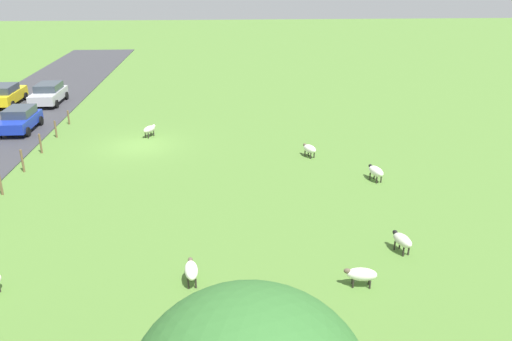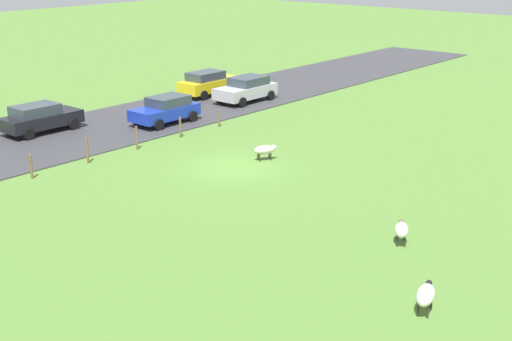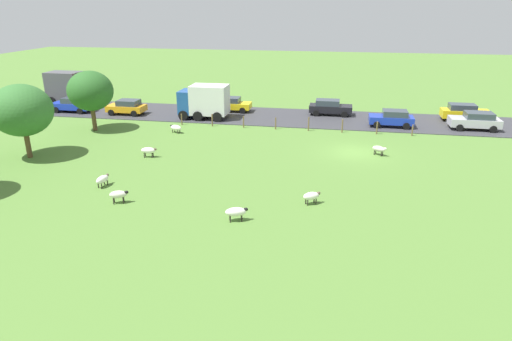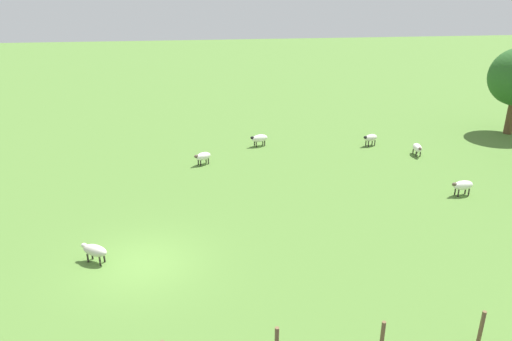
{
  "view_description": "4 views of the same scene",
  "coord_description": "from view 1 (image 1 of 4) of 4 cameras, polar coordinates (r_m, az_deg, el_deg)",
  "views": [
    {
      "loc": [
        -5.4,
        31.27,
        10.69
      ],
      "look_at": [
        -6.99,
        6.1,
        0.58
      ],
      "focal_mm": 36.18,
      "sensor_mm": 36.0,
      "label": 1
    },
    {
      "loc": [
        -21.2,
        23.18,
        10.07
      ],
      "look_at": [
        -3.19,
        2.1,
        1.03
      ],
      "focal_mm": 49.09,
      "sensor_mm": 36.0,
      "label": 2
    },
    {
      "loc": [
        -34.47,
        1.48,
        10.99
      ],
      "look_at": [
        -7.19,
        6.54,
        0.66
      ],
      "focal_mm": 31.48,
      "sensor_mm": 36.0,
      "label": 3
    },
    {
      "loc": [
        15.73,
        1.99,
        9.87
      ],
      "look_at": [
        -7.06,
        5.35,
        0.76
      ],
      "focal_mm": 32.82,
      "sensor_mm": 36.0,
      "label": 4
    }
  ],
  "objects": [
    {
      "name": "ground_plane",
      "position": [
        33.49,
        -12.7,
        2.67
      ],
      "size": [
        160.0,
        160.0,
        0.0
      ],
      "primitive_type": "plane",
      "color": "#517A33"
    },
    {
      "name": "sheep_0",
      "position": [
        35.0,
        -11.7,
        4.48
      ],
      "size": [
        0.92,
        1.15,
        0.74
      ],
      "color": "beige",
      "rests_on": "ground_plane"
    },
    {
      "name": "sheep_1",
      "position": [
        30.77,
        5.94,
        2.4
      ],
      "size": [
        0.9,
        1.11,
        0.75
      ],
      "color": "white",
      "rests_on": "ground_plane"
    },
    {
      "name": "sheep_2",
      "position": [
        18.98,
        11.56,
        -11.18
      ],
      "size": [
        1.22,
        0.63,
        0.72
      ],
      "color": "white",
      "rests_on": "ground_plane"
    },
    {
      "name": "sheep_3",
      "position": [
        21.37,
        15.86,
        -7.42
      ],
      "size": [
        0.77,
        1.14,
        0.78
      ],
      "color": "silver",
      "rests_on": "ground_plane"
    },
    {
      "name": "sheep_4",
      "position": [
        27.92,
        13.11,
        -0.09
      ],
      "size": [
        0.82,
        1.28,
        0.79
      ],
      "color": "white",
      "rests_on": "ground_plane"
    },
    {
      "name": "sheep_5",
      "position": [
        18.86,
        -7.18,
        -10.88
      ],
      "size": [
        0.58,
        1.23,
        0.79
      ],
      "color": "white",
      "rests_on": "ground_plane"
    },
    {
      "name": "fence_post_0",
      "position": [
        39.41,
        -20.02,
        5.54
      ],
      "size": [
        0.12,
        0.12,
        1.02
      ],
      "primitive_type": "cylinder",
      "color": "brown",
      "rests_on": "ground_plane"
    },
    {
      "name": "fence_post_1",
      "position": [
        36.59,
        -21.27,
        4.28
      ],
      "size": [
        0.12,
        0.12,
        1.15
      ],
      "primitive_type": "cylinder",
      "color": "brown",
      "rests_on": "ground_plane"
    },
    {
      "name": "fence_post_2",
      "position": [
        33.82,
        -22.72,
        2.76
      ],
      "size": [
        0.12,
        0.12,
        1.23
      ],
      "primitive_type": "cylinder",
      "color": "brown",
      "rests_on": "ground_plane"
    },
    {
      "name": "fence_post_3",
      "position": [
        31.1,
        -24.42,
        0.97
      ],
      "size": [
        0.12,
        0.12,
        1.29
      ],
      "primitive_type": "cylinder",
      "color": "brown",
      "rests_on": "ground_plane"
    },
    {
      "name": "fence_post_4",
      "position": [
        28.5,
        -26.39,
        -1.38
      ],
      "size": [
        0.12,
        0.12,
        1.12
      ],
      "primitive_type": "cylinder",
      "color": "brown",
      "rests_on": "ground_plane"
    },
    {
      "name": "car_0",
      "position": [
        46.71,
        -25.89,
        7.59
      ],
      "size": [
        2.01,
        4.49,
        1.66
      ],
      "color": "yellow",
      "rests_on": "road_strip"
    },
    {
      "name": "car_1",
      "position": [
        38.85,
        -24.68,
        5.18
      ],
      "size": [
        2.09,
        4.07,
        1.55
      ],
      "color": "#1933B2",
      "rests_on": "road_strip"
    },
    {
      "name": "car_4",
      "position": [
        45.77,
        -21.96,
        7.91
      ],
      "size": [
        2.2,
        4.38,
        1.61
      ],
      "color": "#B7B7BC",
      "rests_on": "road_strip"
    }
  ]
}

